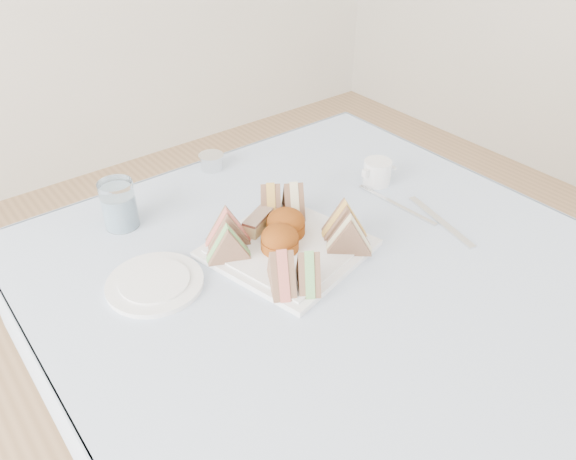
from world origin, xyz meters
TOP-DOWN VIEW (x-y plane):
  - table at (0.00, 0.00)m, footprint 0.90×0.90m
  - tablecloth at (0.00, 0.00)m, footprint 1.02×1.02m
  - serving_plate at (-0.04, 0.09)m, footprint 0.32×0.32m
  - sandwich_fl_a at (-0.11, 0.00)m, footprint 0.08×0.10m
  - sandwich_fl_b at (-0.07, -0.02)m, footprint 0.08×0.09m
  - sandwich_fr_a at (0.07, 0.05)m, footprint 0.10×0.08m
  - sandwich_fr_b at (0.05, 0.01)m, footprint 0.09×0.09m
  - sandwich_bl_a at (-0.14, 0.13)m, footprint 0.09×0.07m
  - sandwich_bl_b at (-0.12, 0.17)m, footprint 0.10×0.07m
  - sandwich_br_a at (0.04, 0.17)m, footprint 0.08×0.09m
  - sandwich_br_b at (0.00, 0.20)m, footprint 0.08×0.09m
  - scone_left at (-0.05, 0.09)m, footprint 0.09×0.09m
  - scone_right at (-0.01, 0.12)m, footprint 0.10×0.10m
  - pastry_slice at (-0.05, 0.17)m, footprint 0.08×0.06m
  - side_plate at (-0.29, 0.15)m, footprint 0.22×0.22m
  - water_glass at (-0.25, 0.37)m, footprint 0.07×0.07m
  - tea_strainer at (0.02, 0.46)m, footprint 0.07×0.07m
  - knife at (0.28, -0.03)m, footprint 0.06×0.20m
  - fork at (0.25, 0.05)m, footprint 0.02×0.18m
  - creamer_jug at (0.29, 0.17)m, footprint 0.06×0.06m

SIDE VIEW (x-z plane):
  - table at x=0.00m, z-range 0.00..0.74m
  - tablecloth at x=0.00m, z-range 0.74..0.75m
  - fork at x=0.25m, z-range 0.75..0.75m
  - knife at x=0.28m, z-range 0.75..0.75m
  - side_plate at x=-0.29m, z-range 0.75..0.76m
  - serving_plate at x=-0.04m, z-range 0.75..0.76m
  - tea_strainer at x=0.02m, z-range 0.75..0.78m
  - creamer_jug at x=0.29m, z-range 0.75..0.80m
  - pastry_slice at x=-0.05m, z-range 0.76..0.79m
  - scone_left at x=-0.05m, z-range 0.76..0.81m
  - scone_right at x=-0.01m, z-range 0.76..0.81m
  - sandwich_fl_b at x=-0.07m, z-range 0.76..0.83m
  - sandwich_bl_a at x=-0.14m, z-range 0.76..0.83m
  - sandwich_br_a at x=0.04m, z-range 0.76..0.83m
  - sandwich_br_b at x=0.00m, z-range 0.76..0.83m
  - sandwich_fr_b at x=0.05m, z-range 0.76..0.84m
  - sandwich_bl_b at x=-0.12m, z-range 0.76..0.84m
  - water_glass at x=-0.25m, z-range 0.75..0.85m
  - sandwich_fl_a at x=-0.11m, z-range 0.76..0.84m
  - sandwich_fr_a at x=0.07m, z-range 0.76..0.84m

